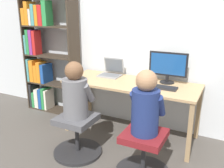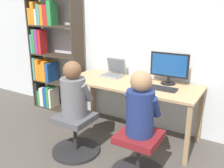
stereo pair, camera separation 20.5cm
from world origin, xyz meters
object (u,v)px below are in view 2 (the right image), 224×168
(laptop, at_px, (113,72))
(office_chair_right, at_px, (75,134))
(desktop_monitor, at_px, (169,68))
(person_at_laptop, at_px, (74,92))
(keyboard, at_px, (160,88))
(bookshelf, at_px, (48,56))
(person_at_monitor, at_px, (140,106))
(office_chair_left, at_px, (138,156))

(laptop, bearing_deg, office_chair_right, -89.35)
(desktop_monitor, height_order, person_at_laptop, desktop_monitor)
(keyboard, relative_size, bookshelf, 0.22)
(laptop, distance_m, person_at_monitor, 1.26)
(office_chair_right, distance_m, bookshelf, 1.68)
(office_chair_left, bearing_deg, office_chair_right, 178.71)
(person_at_monitor, bearing_deg, office_chair_left, -90.00)
(person_at_monitor, relative_size, person_at_laptop, 1.01)
(keyboard, relative_size, office_chair_left, 0.71)
(person_at_monitor, bearing_deg, person_at_laptop, 178.71)
(keyboard, xyz_separation_m, person_at_monitor, (0.06, -0.69, 0.02))
(person_at_laptop, bearing_deg, person_at_monitor, -1.29)
(office_chair_left, distance_m, person_at_monitor, 0.55)
(office_chair_right, distance_m, person_at_laptop, 0.54)
(desktop_monitor, relative_size, office_chair_right, 0.85)
(keyboard, relative_size, office_chair_right, 0.71)
(laptop, xyz_separation_m, keyboard, (0.79, -0.23, -0.04))
(laptop, height_order, person_at_laptop, person_at_laptop)
(keyboard, bearing_deg, desktop_monitor, 86.71)
(office_chair_left, xyz_separation_m, office_chair_right, (-0.84, 0.02, 0.00))
(office_chair_right, bearing_deg, bookshelf, 144.31)
(office_chair_left, xyz_separation_m, bookshelf, (-2.09, 0.92, 0.68))
(laptop, xyz_separation_m, bookshelf, (-1.24, -0.01, 0.12))
(desktop_monitor, height_order, office_chair_right, desktop_monitor)
(person_at_laptop, bearing_deg, laptop, 90.66)
(person_at_laptop, relative_size, bookshelf, 0.34)
(desktop_monitor, relative_size, person_at_monitor, 0.76)
(bookshelf, bearing_deg, person_at_laptop, -35.57)
(keyboard, bearing_deg, office_chair_right, -139.25)
(keyboard, distance_m, bookshelf, 2.05)
(laptop, height_order, office_chair_right, laptop)
(keyboard, bearing_deg, laptop, 163.58)
(desktop_monitor, xyz_separation_m, person_at_monitor, (0.04, -0.94, -0.18))
(keyboard, height_order, person_at_laptop, person_at_laptop)
(office_chair_right, bearing_deg, person_at_monitor, -1.01)
(keyboard, distance_m, office_chair_right, 1.16)
(keyboard, xyz_separation_m, office_chair_right, (-0.78, -0.68, -0.53))
(office_chair_right, height_order, bookshelf, bookshelf)
(office_chair_right, xyz_separation_m, person_at_laptop, (0.00, 0.00, 0.54))
(keyboard, xyz_separation_m, office_chair_left, (0.06, -0.69, -0.53))
(laptop, relative_size, person_at_monitor, 0.47)
(laptop, distance_m, bookshelf, 1.25)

